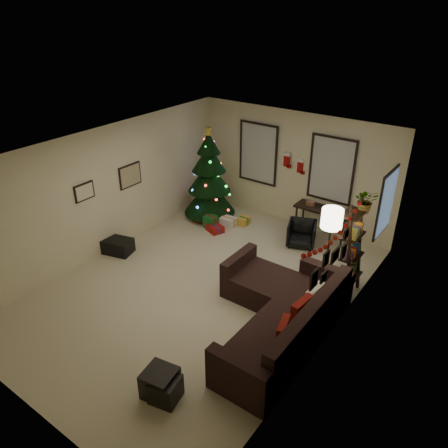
{
  "coord_description": "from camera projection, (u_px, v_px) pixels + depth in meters",
  "views": [
    {
      "loc": [
        4.37,
        -5.28,
        4.97
      ],
      "look_at": [
        0.1,
        0.6,
        1.15
      ],
      "focal_mm": 35.11,
      "sensor_mm": 36.0,
      "label": 1
    }
  ],
  "objects": [
    {
      "name": "floor",
      "position": [
        201.0,
        288.0,
        8.37
      ],
      "size": [
        7.0,
        7.0,
        0.0
      ],
      "primitive_type": "plane",
      "color": "beige",
      "rests_on": "ground"
    },
    {
      "name": "ceiling",
      "position": [
        197.0,
        152.0,
        7.11
      ],
      "size": [
        7.0,
        7.0,
        0.0
      ],
      "primitive_type": "plane",
      "rotation": [
        3.14,
        0.0,
        0.0
      ],
      "color": "white",
      "rests_on": "floor"
    },
    {
      "name": "wall_back",
      "position": [
        293.0,
        169.0,
        10.24
      ],
      "size": [
        5.0,
        0.0,
        5.0
      ],
      "primitive_type": "plane",
      "rotation": [
        1.57,
        0.0,
        0.0
      ],
      "color": "beige",
      "rests_on": "floor"
    },
    {
      "name": "wall_front",
      "position": [
        16.0,
        336.0,
        5.23
      ],
      "size": [
        5.0,
        0.0,
        5.0
      ],
      "primitive_type": "plane",
      "rotation": [
        -1.57,
        0.0,
        0.0
      ],
      "color": "beige",
      "rests_on": "floor"
    },
    {
      "name": "wall_left",
      "position": [
        105.0,
        192.0,
        9.04
      ],
      "size": [
        0.0,
        7.0,
        7.0
      ],
      "primitive_type": "plane",
      "rotation": [
        1.57,
        0.0,
        1.57
      ],
      "color": "beige",
      "rests_on": "floor"
    },
    {
      "name": "wall_right",
      "position": [
        332.0,
        272.0,
        6.44
      ],
      "size": [
        0.0,
        7.0,
        7.0
      ],
      "primitive_type": "plane",
      "rotation": [
        1.57,
        0.0,
        -1.57
      ],
      "color": "beige",
      "rests_on": "floor"
    },
    {
      "name": "window_back_left",
      "position": [
        258.0,
        153.0,
        10.62
      ],
      "size": [
        1.05,
        0.06,
        1.5
      ],
      "color": "#728CB2",
      "rests_on": "wall_back"
    },
    {
      "name": "window_back_right",
      "position": [
        332.0,
        170.0,
        9.63
      ],
      "size": [
        1.05,
        0.06,
        1.5
      ],
      "color": "#728CB2",
      "rests_on": "wall_back"
    },
    {
      "name": "window_right_wall",
      "position": [
        387.0,
        203.0,
        8.21
      ],
      "size": [
        0.06,
        0.9,
        1.3
      ],
      "color": "#728CB2",
      "rests_on": "wall_right"
    },
    {
      "name": "christmas_tree",
      "position": [
        209.0,
        180.0,
        10.63
      ],
      "size": [
        1.26,
        1.26,
        2.35
      ],
      "rotation": [
        0.0,
        0.0,
        0.34
      ],
      "color": "black",
      "rests_on": "floor"
    },
    {
      "name": "presents",
      "position": [
        218.0,
        220.0,
        10.63
      ],
      "size": [
        1.5,
        1.0,
        0.3
      ],
      "rotation": [
        0.0,
        0.0,
        0.31
      ],
      "color": "#14591E",
      "rests_on": "floor"
    },
    {
      "name": "sofa",
      "position": [
        282.0,
        315.0,
        7.18
      ],
      "size": [
        2.07,
        2.99,
        0.91
      ],
      "color": "black",
      "rests_on": "floor"
    },
    {
      "name": "pillow_red_a",
      "position": [
        283.0,
        333.0,
        6.31
      ],
      "size": [
        0.22,
        0.43,
        0.41
      ],
      "primitive_type": "cube",
      "rotation": [
        0.0,
        0.0,
        0.27
      ],
      "color": "maroon",
      "rests_on": "sofa"
    },
    {
      "name": "pillow_red_b",
      "position": [
        302.0,
        312.0,
        6.72
      ],
      "size": [
        0.17,
        0.46,
        0.45
      ],
      "primitive_type": "cube",
      "rotation": [
        0.0,
        0.0,
        -0.11
      ],
      "color": "maroon",
      "rests_on": "sofa"
    },
    {
      "name": "pillow_cream",
      "position": [
        314.0,
        298.0,
        7.05
      ],
      "size": [
        0.15,
        0.43,
        0.42
      ],
      "primitive_type": "cube",
      "rotation": [
        0.0,
        0.0,
        -0.08
      ],
      "color": "beige",
      "rests_on": "sofa"
    },
    {
      "name": "ottoman_near",
      "position": [
        160.0,
        383.0,
        6.05
      ],
      "size": [
        0.5,
        0.5,
        0.41
      ],
      "primitive_type": "cube",
      "rotation": [
        0.0,
        0.0,
        0.17
      ],
      "color": "black",
      "rests_on": "floor"
    },
    {
      "name": "ottoman_far",
      "position": [
        165.0,
        389.0,
        5.99
      ],
      "size": [
        0.45,
        0.45,
        0.36
      ],
      "primitive_type": "cube",
      "rotation": [
        0.0,
        0.0,
        0.22
      ],
      "color": "black",
      "rests_on": "floor"
    },
    {
      "name": "desk",
      "position": [
        323.0,
        212.0,
        9.88
      ],
      "size": [
        1.28,
        0.46,
        0.69
      ],
      "color": "black",
      "rests_on": "floor"
    },
    {
      "name": "desk_chair",
      "position": [
        301.0,
        234.0,
        9.67
      ],
      "size": [
        0.7,
        0.68,
        0.56
      ],
      "primitive_type": "imported",
      "rotation": [
        0.0,
        0.0,
        0.36
      ],
      "color": "black",
      "rests_on": "floor"
    },
    {
      "name": "bookshelf",
      "position": [
        353.0,
        250.0,
        7.82
      ],
      "size": [
        0.3,
        0.55,
        1.88
      ],
      "color": "black",
      "rests_on": "floor"
    },
    {
      "name": "potted_plant",
      "position": [
        367.0,
        197.0,
        7.58
      ],
      "size": [
        0.67,
        0.64,
        0.58
      ],
      "primitive_type": "imported",
      "rotation": [
        0.0,
        0.0,
        0.47
      ],
      "color": "#4C4C4C",
      "rests_on": "bookshelf"
    },
    {
      "name": "floor_lamp",
      "position": [
        331.0,
        224.0,
        7.53
      ],
      "size": [
        0.37,
        0.37,
        1.75
      ],
      "rotation": [
        0.0,
        0.0,
        0.09
      ],
      "color": "black",
      "rests_on": "floor"
    },
    {
      "name": "art_map",
      "position": [
        130.0,
        176.0,
        9.46
      ],
      "size": [
        0.04,
        0.6,
        0.5
      ],
      "color": "black",
      "rests_on": "wall_left"
    },
    {
      "name": "art_abstract",
      "position": [
        84.0,
        192.0,
        8.57
      ],
      "size": [
        0.04,
        0.45,
        0.35
      ],
      "color": "black",
      "rests_on": "wall_left"
    },
    {
      "name": "gallery",
      "position": [
        330.0,
        261.0,
        6.29
      ],
      "size": [
        0.03,
        1.25,
        0.54
      ],
      "color": "black",
      "rests_on": "wall_right"
    },
    {
      "name": "garland",
      "position": [
        334.0,
        233.0,
        6.17
      ],
      "size": [
        0.08,
        1.9,
        0.3
      ],
      "primitive_type": null,
      "color": "#A5140C",
      "rests_on": "wall_right"
    },
    {
      "name": "stocking_left",
      "position": [
        287.0,
        160.0,
        10.16
      ],
      "size": [
        0.2,
        0.05,
        0.36
      ],
      "color": "#990F0C",
      "rests_on": "wall_back"
    },
    {
      "name": "stocking_right",
      "position": [
        301.0,
        166.0,
        10.08
      ],
      "size": [
        0.2,
        0.05,
        0.36
      ],
      "color": "#990F0C",
      "rests_on": "wall_back"
    },
    {
      "name": "storage_bin",
      "position": [
        117.0,
        246.0,
        9.44
      ],
      "size": [
        0.72,
        0.57,
        0.31
      ],
      "primitive_type": "cube",
      "rotation": [
        0.0,
        0.0,
        0.26
      ],
      "color": "black",
      "rests_on": "floor"
    }
  ]
}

